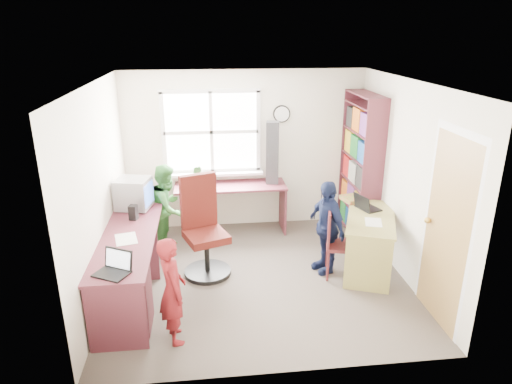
% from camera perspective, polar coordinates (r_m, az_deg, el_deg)
% --- Properties ---
extents(room, '(3.64, 3.44, 2.44)m').
position_cam_1_polar(room, '(5.42, 0.30, 1.12)').
color(room, '#453D36').
rests_on(room, ground).
extents(l_desk, '(2.38, 2.95, 0.75)m').
position_cam_1_polar(l_desk, '(5.38, -13.44, -8.45)').
color(l_desk, '#5C242F').
rests_on(l_desk, ground).
extents(right_desk, '(0.98, 1.37, 0.72)m').
position_cam_1_polar(right_desk, '(6.00, 14.05, -4.72)').
color(right_desk, '#9A924D').
rests_on(right_desk, ground).
extents(bookshelf, '(0.30, 1.02, 2.10)m').
position_cam_1_polar(bookshelf, '(6.86, 12.91, 2.80)').
color(bookshelf, '#5C242F').
rests_on(bookshelf, ground).
extents(swivel_chair, '(0.75, 0.75, 1.27)m').
position_cam_1_polar(swivel_chair, '(5.76, -6.57, -5.04)').
color(swivel_chair, black).
rests_on(swivel_chair, ground).
extents(wooden_chair, '(0.46, 0.46, 0.88)m').
position_cam_1_polar(wooden_chair, '(5.75, 10.03, -6.01)').
color(wooden_chair, '#561C1E').
rests_on(wooden_chair, ground).
extents(crt_monitor, '(0.48, 0.45, 0.40)m').
position_cam_1_polar(crt_monitor, '(6.04, -15.05, -0.20)').
color(crt_monitor, gray).
rests_on(crt_monitor, l_desk).
extents(laptop_left, '(0.40, 0.38, 0.21)m').
position_cam_1_polar(laptop_left, '(4.61, -17.28, -9.02)').
color(laptop_left, black).
rests_on(laptop_left, l_desk).
extents(laptop_right, '(0.34, 0.37, 0.21)m').
position_cam_1_polar(laptop_right, '(6.12, 13.55, -1.69)').
color(laptop_right, black).
rests_on(laptop_right, right_desk).
extents(speaker_a, '(0.11, 0.11, 0.18)m').
position_cam_1_polar(speaker_a, '(5.74, -15.09, -2.49)').
color(speaker_a, black).
rests_on(speaker_a, l_desk).
extents(speaker_b, '(0.11, 0.11, 0.18)m').
position_cam_1_polar(speaker_b, '(6.22, -13.90, -0.63)').
color(speaker_b, black).
rests_on(speaker_b, l_desk).
extents(cd_tower, '(0.21, 0.19, 0.93)m').
position_cam_1_polar(cd_tower, '(6.75, 2.06, 4.91)').
color(cd_tower, black).
rests_on(cd_tower, l_desk).
extents(game_box, '(0.34, 0.34, 0.06)m').
position_cam_1_polar(game_box, '(6.40, 12.05, -0.82)').
color(game_box, red).
rests_on(game_box, right_desk).
extents(paper_a, '(0.29, 0.37, 0.00)m').
position_cam_1_polar(paper_a, '(5.28, -15.93, -5.66)').
color(paper_a, silver).
rests_on(paper_a, l_desk).
extents(paper_b, '(0.27, 0.32, 0.00)m').
position_cam_1_polar(paper_b, '(5.76, 14.46, -3.68)').
color(paper_b, silver).
rests_on(paper_b, right_desk).
extents(potted_plant, '(0.19, 0.17, 0.30)m').
position_cam_1_polar(potted_plant, '(6.79, -7.48, 2.07)').
color(potted_plant, '#2D722F').
rests_on(potted_plant, l_desk).
extents(person_red, '(0.36, 0.46, 1.11)m').
position_cam_1_polar(person_red, '(4.59, -10.41, -12.00)').
color(person_red, maroon).
rests_on(person_red, ground).
extents(person_green, '(0.62, 0.71, 1.24)m').
position_cam_1_polar(person_green, '(6.39, -10.96, -1.99)').
color(person_green, '#307931').
rests_on(person_green, ground).
extents(person_navy, '(0.50, 0.77, 1.21)m').
position_cam_1_polar(person_navy, '(5.80, 8.78, -4.32)').
color(person_navy, '#131A3B').
rests_on(person_navy, ground).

